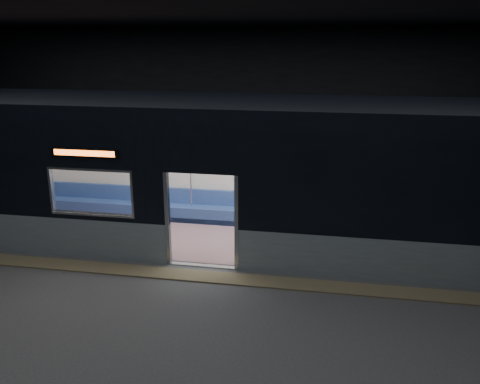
# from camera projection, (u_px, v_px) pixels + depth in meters

# --- Properties ---
(station_floor) EXTENTS (24.00, 14.00, 0.01)m
(station_floor) POSITION_uv_depth(u_px,v_px,m) (189.00, 289.00, 9.84)
(station_floor) COLOR #47494C
(station_floor) RESTS_ON ground
(station_envelope) EXTENTS (24.00, 14.00, 5.00)m
(station_envelope) POSITION_uv_depth(u_px,v_px,m) (183.00, 99.00, 8.77)
(station_envelope) COLOR black
(station_envelope) RESTS_ON station_floor
(tactile_strip) EXTENTS (22.80, 0.50, 0.03)m
(tactile_strip) POSITION_uv_depth(u_px,v_px,m) (197.00, 276.00, 10.36)
(tactile_strip) COLOR #8C7F59
(tactile_strip) RESTS_ON station_floor
(metro_car) EXTENTS (18.00, 3.04, 3.35)m
(metro_car) POSITION_uv_depth(u_px,v_px,m) (217.00, 165.00, 11.69)
(metro_car) COLOR #93A6B0
(metro_car) RESTS_ON station_floor
(passenger) EXTENTS (0.48, 0.77, 1.45)m
(passenger) POSITION_uv_depth(u_px,v_px,m) (402.00, 204.00, 12.20)
(passenger) COLOR black
(passenger) RESTS_ON metro_car
(handbag) EXTENTS (0.39, 0.37, 0.16)m
(handbag) POSITION_uv_depth(u_px,v_px,m) (403.00, 213.00, 12.01)
(handbag) COLOR black
(handbag) RESTS_ON passenger
(transit_map) EXTENTS (1.11, 0.03, 0.72)m
(transit_map) POSITION_uv_depth(u_px,v_px,m) (264.00, 167.00, 12.87)
(transit_map) COLOR white
(transit_map) RESTS_ON metro_car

